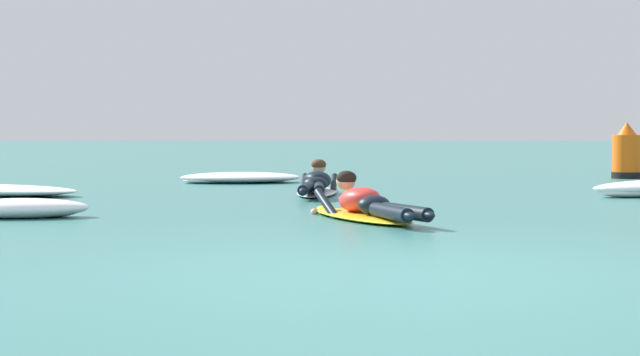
% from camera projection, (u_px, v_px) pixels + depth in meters
% --- Properties ---
extents(ground_plane, '(120.00, 120.00, 0.00)m').
position_uv_depth(ground_plane, '(380.00, 188.00, 17.06)').
color(ground_plane, '#387A75').
extents(surfer_near, '(1.44, 2.45, 0.54)m').
position_uv_depth(surfer_near, '(365.00, 207.00, 11.16)').
color(surfer_near, yellow).
rests_on(surfer_near, ground).
extents(surfer_far, '(0.57, 2.74, 0.53)m').
position_uv_depth(surfer_far, '(317.00, 185.00, 15.28)').
color(surfer_far, white).
rests_on(surfer_far, ground).
extents(whitewater_mid_right, '(1.57, 0.90, 0.21)m').
position_uv_depth(whitewater_mid_right, '(18.00, 209.00, 11.40)').
color(whitewater_mid_right, white).
rests_on(whitewater_mid_right, ground).
extents(whitewater_far_band, '(2.23, 1.47, 0.18)m').
position_uv_depth(whitewater_far_band, '(241.00, 178.00, 18.71)').
color(whitewater_far_band, white).
rests_on(whitewater_far_band, ground).
extents(channel_marker_buoy, '(0.55, 0.55, 1.05)m').
position_uv_depth(channel_marker_buoy, '(627.00, 156.00, 20.27)').
color(channel_marker_buoy, '#EA5B0F').
rests_on(channel_marker_buoy, ground).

